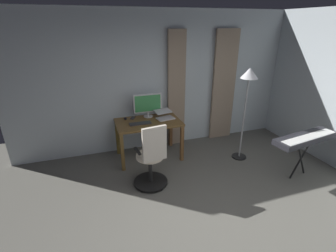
# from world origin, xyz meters

# --- Properties ---
(ground_plane) EXTENTS (7.42, 7.42, 0.00)m
(ground_plane) POSITION_xyz_m (0.00, 0.00, 0.00)
(ground_plane) COLOR #5E5C55
(back_room_partition) EXTENTS (5.71, 0.10, 2.72)m
(back_room_partition) POSITION_xyz_m (0.00, -2.66, 1.36)
(back_room_partition) COLOR silver
(back_room_partition) RESTS_ON ground
(curtain_left_panel) EXTENTS (0.52, 0.06, 2.36)m
(curtain_left_panel) POSITION_xyz_m (-1.47, -2.55, 1.18)
(curtain_left_panel) COLOR tan
(curtain_left_panel) RESTS_ON ground
(curtain_right_panel) EXTENTS (0.36, 0.06, 2.36)m
(curtain_right_panel) POSITION_xyz_m (-0.38, -2.55, 1.18)
(curtain_right_panel) COLOR tan
(curtain_right_panel) RESTS_ON ground
(desk) EXTENTS (1.20, 0.73, 0.76)m
(desk) POSITION_xyz_m (0.33, -2.15, 0.65)
(desk) COLOR brown
(desk) RESTS_ON ground
(office_chair) EXTENTS (0.56, 0.56, 1.10)m
(office_chair) POSITION_xyz_m (0.52, -1.20, 0.50)
(office_chair) COLOR black
(office_chair) RESTS_ON ground
(computer_monitor) EXTENTS (0.55, 0.18, 0.46)m
(computer_monitor) POSITION_xyz_m (0.27, -2.40, 1.01)
(computer_monitor) COLOR white
(computer_monitor) RESTS_ON desk
(computer_keyboard) EXTENTS (0.40, 0.12, 0.02)m
(computer_keyboard) POSITION_xyz_m (0.50, -2.07, 0.77)
(computer_keyboard) COLOR #333338
(computer_keyboard) RESTS_ON desk
(laptop) EXTENTS (0.38, 0.37, 0.15)m
(laptop) POSITION_xyz_m (-0.01, -2.21, 0.81)
(laptop) COLOR silver
(laptop) RESTS_ON desk
(computer_mouse) EXTENTS (0.06, 0.10, 0.04)m
(computer_mouse) POSITION_xyz_m (0.72, -2.38, 0.77)
(computer_mouse) COLOR black
(computer_mouse) RESTS_ON desk
(cell_phone_by_monitor) EXTENTS (0.13, 0.16, 0.01)m
(cell_phone_by_monitor) POSITION_xyz_m (0.57, -2.41, 0.76)
(cell_phone_by_monitor) COLOR #333338
(cell_phone_by_monitor) RESTS_ON desk
(piano_keyboard) EXTENTS (1.24, 0.49, 0.78)m
(piano_keyboard) POSITION_xyz_m (-1.96, -0.69, 0.71)
(piano_keyboard) COLOR black
(piano_keyboard) RESTS_ON ground
(floor_lamp) EXTENTS (0.30, 0.30, 1.75)m
(floor_lamp) POSITION_xyz_m (-1.36, -1.56, 1.44)
(floor_lamp) COLOR black
(floor_lamp) RESTS_ON ground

